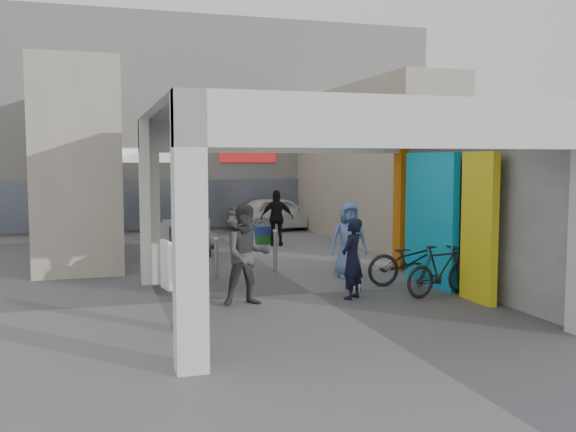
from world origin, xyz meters
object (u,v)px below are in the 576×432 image
object	(u,v)px
border_collie	(355,279)
man_back_turned	(247,255)
bicycle_rear	(441,270)
white_van	(279,213)
man_elderly	(349,240)
man_crates	(277,218)
bicycle_front	(412,260)
produce_stand	(190,244)
cafe_set	(180,245)
man_with_dog	(352,258)

from	to	relation	value
border_collie	man_back_turned	xyz separation A→B (m)	(-2.37, -0.62, 0.68)
bicycle_rear	white_van	bearing A→B (deg)	-13.06
man_elderly	man_crates	xyz separation A→B (m)	(-0.10, 5.56, 0.01)
man_elderly	man_crates	bearing A→B (deg)	99.25
man_elderly	white_van	bearing A→B (deg)	91.38
bicycle_front	produce_stand	bearing A→B (deg)	37.60
produce_stand	bicycle_rear	size ratio (longest dim) A/B	0.74
produce_stand	bicycle_rear	world-z (taller)	bicycle_rear
white_van	bicycle_front	bearing A→B (deg)	170.35
man_crates	produce_stand	bearing A→B (deg)	46.53
man_elderly	bicycle_front	bearing A→B (deg)	-43.54
man_crates	bicycle_front	distance (m)	6.87
produce_stand	bicycle_front	distance (m)	6.71
cafe_set	man_back_turned	bearing A→B (deg)	-85.70
produce_stand	man_crates	distance (m)	3.23
cafe_set	border_collie	xyz separation A→B (m)	(2.83, -5.44, -0.12)
cafe_set	border_collie	world-z (taller)	cafe_set
man_with_dog	man_crates	xyz separation A→B (m)	(0.69, 7.68, 0.09)
cafe_set	man_elderly	bearing A→B (deg)	-50.83
man_back_turned	white_van	world-z (taller)	man_back_turned
produce_stand	white_van	size ratio (longest dim) A/B	0.33
man_with_dog	produce_stand	bearing A→B (deg)	-113.78
border_collie	man_back_turned	size ratio (longest dim) A/B	0.32
produce_stand	white_van	distance (m)	6.95
man_elderly	bicycle_front	xyz separation A→B (m)	(0.96, -1.22, -0.32)
cafe_set	man_with_dog	world-z (taller)	man_with_dog
bicycle_front	man_crates	bearing A→B (deg)	10.51
man_crates	bicycle_rear	size ratio (longest dim) A/B	1.03
border_collie	white_van	xyz separation A→B (m)	(1.61, 11.20, 0.40)
white_van	cafe_set	bearing A→B (deg)	133.79
man_elderly	man_crates	size ratio (longest dim) A/B	0.98
cafe_set	man_elderly	distance (m)	5.21
border_collie	man_crates	size ratio (longest dim) A/B	0.34
bicycle_rear	white_van	world-z (taller)	white_van
man_elderly	cafe_set	bearing A→B (deg)	137.35
produce_stand	man_elderly	world-z (taller)	man_elderly
cafe_set	produce_stand	size ratio (longest dim) A/B	1.33
border_collie	white_van	distance (m)	11.32
man_with_dog	bicycle_rear	distance (m)	1.79
cafe_set	man_elderly	xyz separation A→B (m)	(3.27, -4.02, 0.50)
man_with_dog	bicycle_rear	bearing A→B (deg)	128.00
cafe_set	white_van	size ratio (longest dim) A/B	0.44
bicycle_rear	cafe_set	bearing A→B (deg)	21.35
man_back_turned	white_van	bearing A→B (deg)	71.46
man_with_dog	white_van	xyz separation A→B (m)	(1.95, 11.89, -0.14)
produce_stand	white_van	xyz separation A→B (m)	(4.15, 5.56, 0.32)
produce_stand	man_crates	size ratio (longest dim) A/B	0.72
man_with_dog	man_crates	bearing A→B (deg)	-138.02
border_collie	man_crates	distance (m)	7.02
border_collie	bicycle_rear	distance (m)	1.73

